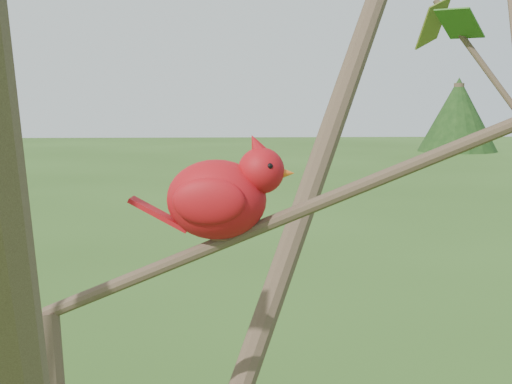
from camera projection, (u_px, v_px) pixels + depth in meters
crabapple_tree at (85, 194)px, 0.87m from camera, size 2.35×2.05×2.95m
cardinal at (222, 195)px, 0.99m from camera, size 0.21×0.11×0.15m
distant_trees at (89, 122)px, 24.18m from camera, size 38.82×14.74×3.12m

